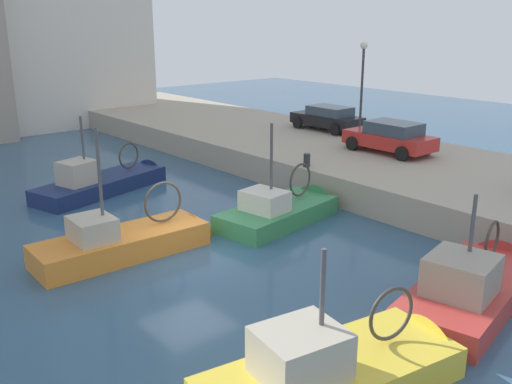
{
  "coord_description": "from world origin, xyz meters",
  "views": [
    {
      "loc": [
        -9.09,
        -14.19,
        7.03
      ],
      "look_at": [
        3.41,
        0.59,
        1.2
      ],
      "focal_mm": 40.31,
      "sensor_mm": 36.0,
      "label": 1
    }
  ],
  "objects_px": {
    "fishing_boat_yellow": "(346,381)",
    "parked_car_black": "(328,118)",
    "fishing_boat_green": "(285,217)",
    "parked_car_red": "(390,137)",
    "mooring_bollard_mid": "(307,160)",
    "fishing_boat_red": "(473,294)",
    "fishing_boat_navy": "(108,188)",
    "fishing_boat_orange": "(132,250)",
    "quay_streetlamp": "(362,75)"
  },
  "relations": [
    {
      "from": "fishing_boat_orange",
      "to": "parked_car_red",
      "type": "xyz_separation_m",
      "value": [
        13.37,
        0.36,
        1.82
      ]
    },
    {
      "from": "parked_car_black",
      "to": "fishing_boat_red",
      "type": "bearing_deg",
      "value": -124.46
    },
    {
      "from": "fishing_boat_orange",
      "to": "fishing_boat_green",
      "type": "height_order",
      "value": "fishing_boat_orange"
    },
    {
      "from": "fishing_boat_orange",
      "to": "quay_streetlamp",
      "type": "relative_size",
      "value": 1.28
    },
    {
      "from": "fishing_boat_navy",
      "to": "fishing_boat_yellow",
      "type": "xyz_separation_m",
      "value": [
        -2.68,
        -15.75,
        0.02
      ]
    },
    {
      "from": "fishing_boat_orange",
      "to": "fishing_boat_green",
      "type": "xyz_separation_m",
      "value": [
        5.8,
        -0.78,
        -0.0
      ]
    },
    {
      "from": "fishing_boat_navy",
      "to": "quay_streetlamp",
      "type": "xyz_separation_m",
      "value": [
        11.69,
        -3.97,
        4.34
      ]
    },
    {
      "from": "fishing_boat_yellow",
      "to": "parked_car_black",
      "type": "bearing_deg",
      "value": 44.06
    },
    {
      "from": "parked_car_red",
      "to": "mooring_bollard_mid",
      "type": "xyz_separation_m",
      "value": [
        -4.74,
        0.59,
        -0.45
      ]
    },
    {
      "from": "fishing_boat_red",
      "to": "parked_car_black",
      "type": "distance_m",
      "value": 17.74
    },
    {
      "from": "parked_car_red",
      "to": "fishing_boat_navy",
      "type": "bearing_deg",
      "value": 148.86
    },
    {
      "from": "fishing_boat_yellow",
      "to": "fishing_boat_green",
      "type": "xyz_separation_m",
      "value": [
        5.89,
        8.1,
        -0.04
      ]
    },
    {
      "from": "fishing_boat_green",
      "to": "quay_streetlamp",
      "type": "relative_size",
      "value": 1.19
    },
    {
      "from": "fishing_boat_green",
      "to": "parked_car_black",
      "type": "bearing_deg",
      "value": 35.58
    },
    {
      "from": "fishing_boat_navy",
      "to": "quay_streetlamp",
      "type": "distance_m",
      "value": 13.08
    },
    {
      "from": "mooring_bollard_mid",
      "to": "fishing_boat_red",
      "type": "bearing_deg",
      "value": -109.26
    },
    {
      "from": "fishing_boat_red",
      "to": "parked_car_black",
      "type": "height_order",
      "value": "fishing_boat_red"
    },
    {
      "from": "fishing_boat_navy",
      "to": "fishing_boat_yellow",
      "type": "bearing_deg",
      "value": -99.65
    },
    {
      "from": "fishing_boat_yellow",
      "to": "parked_car_black",
      "type": "relative_size",
      "value": 1.55
    },
    {
      "from": "fishing_boat_red",
      "to": "parked_car_red",
      "type": "relative_size",
      "value": 1.58
    },
    {
      "from": "fishing_boat_yellow",
      "to": "fishing_boat_red",
      "type": "height_order",
      "value": "fishing_boat_yellow"
    },
    {
      "from": "fishing_boat_yellow",
      "to": "fishing_boat_red",
      "type": "bearing_deg",
      "value": 3.61
    },
    {
      "from": "fishing_boat_red",
      "to": "parked_car_red",
      "type": "distance_m",
      "value": 12.13
    },
    {
      "from": "fishing_boat_yellow",
      "to": "parked_car_red",
      "type": "height_order",
      "value": "fishing_boat_yellow"
    },
    {
      "from": "fishing_boat_navy",
      "to": "fishing_boat_red",
      "type": "relative_size",
      "value": 1.08
    },
    {
      "from": "fishing_boat_orange",
      "to": "quay_streetlamp",
      "type": "xyz_separation_m",
      "value": [
        14.28,
        2.91,
        4.35
      ]
    },
    {
      "from": "fishing_boat_navy",
      "to": "fishing_boat_green",
      "type": "xyz_separation_m",
      "value": [
        3.21,
        -7.66,
        -0.01
      ]
    },
    {
      "from": "fishing_boat_orange",
      "to": "quay_streetlamp",
      "type": "height_order",
      "value": "quay_streetlamp"
    },
    {
      "from": "parked_car_black",
      "to": "quay_streetlamp",
      "type": "xyz_separation_m",
      "value": [
        -1.02,
        -3.11,
        2.57
      ]
    },
    {
      "from": "fishing_boat_green",
      "to": "mooring_bollard_mid",
      "type": "xyz_separation_m",
      "value": [
        2.83,
        1.73,
        1.37
      ]
    },
    {
      "from": "parked_car_red",
      "to": "fishing_boat_green",
      "type": "bearing_deg",
      "value": -171.41
    },
    {
      "from": "fishing_boat_yellow",
      "to": "mooring_bollard_mid",
      "type": "distance_m",
      "value": 13.2
    },
    {
      "from": "fishing_boat_yellow",
      "to": "parked_car_red",
      "type": "xyz_separation_m",
      "value": [
        13.46,
        9.24,
        1.79
      ]
    },
    {
      "from": "parked_car_black",
      "to": "fishing_boat_navy",
      "type": "bearing_deg",
      "value": 176.14
    },
    {
      "from": "fishing_boat_green",
      "to": "mooring_bollard_mid",
      "type": "bearing_deg",
      "value": 31.42
    },
    {
      "from": "fishing_boat_orange",
      "to": "fishing_boat_green",
      "type": "bearing_deg",
      "value": -7.69
    },
    {
      "from": "fishing_boat_navy",
      "to": "parked_car_red",
      "type": "xyz_separation_m",
      "value": [
        10.78,
        -6.51,
        1.81
      ]
    },
    {
      "from": "quay_streetlamp",
      "to": "mooring_bollard_mid",
      "type": "bearing_deg",
      "value": -160.84
    },
    {
      "from": "parked_car_black",
      "to": "fishing_boat_green",
      "type": "bearing_deg",
      "value": -144.42
    },
    {
      "from": "fishing_boat_yellow",
      "to": "fishing_boat_red",
      "type": "xyz_separation_m",
      "value": [
        5.41,
        0.34,
        0.01
      ]
    },
    {
      "from": "fishing_boat_red",
      "to": "fishing_boat_navy",
      "type": "bearing_deg",
      "value": 100.04
    },
    {
      "from": "fishing_boat_green",
      "to": "fishing_boat_red",
      "type": "bearing_deg",
      "value": -93.56
    },
    {
      "from": "fishing_boat_yellow",
      "to": "parked_car_red",
      "type": "distance_m",
      "value": 16.42
    },
    {
      "from": "fishing_boat_yellow",
      "to": "quay_streetlamp",
      "type": "height_order",
      "value": "quay_streetlamp"
    },
    {
      "from": "fishing_boat_green",
      "to": "fishing_boat_red",
      "type": "xyz_separation_m",
      "value": [
        -0.48,
        -7.75,
        0.04
      ]
    },
    {
      "from": "fishing_boat_green",
      "to": "parked_car_red",
      "type": "bearing_deg",
      "value": 8.59
    },
    {
      "from": "fishing_boat_orange",
      "to": "quay_streetlamp",
      "type": "bearing_deg",
      "value": 11.52
    },
    {
      "from": "fishing_boat_navy",
      "to": "parked_car_black",
      "type": "height_order",
      "value": "fishing_boat_navy"
    },
    {
      "from": "fishing_boat_navy",
      "to": "quay_streetlamp",
      "type": "relative_size",
      "value": 1.44
    },
    {
      "from": "fishing_boat_yellow",
      "to": "mooring_bollard_mid",
      "type": "height_order",
      "value": "fishing_boat_yellow"
    }
  ]
}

